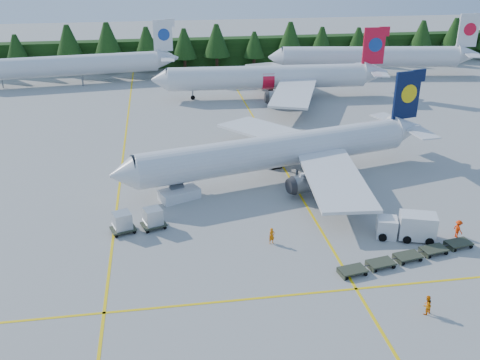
{
  "coord_description": "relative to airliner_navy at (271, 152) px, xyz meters",
  "views": [
    {
      "loc": [
        -8.86,
        -40.1,
        25.73
      ],
      "look_at": [
        -1.18,
        9.17,
        3.5
      ],
      "focal_mm": 40.0,
      "sensor_mm": 36.0,
      "label": 1
    }
  ],
  "objects": [
    {
      "name": "ground",
      "position": [
        -3.62,
        -16.58,
        -3.41
      ],
      "size": [
        320.0,
        320.0,
        0.0
      ],
      "primitive_type": "plane",
      "color": "#A2A29C",
      "rests_on": "ground"
    },
    {
      "name": "taxi_stripe_a",
      "position": [
        -17.62,
        3.42,
        -3.4
      ],
      "size": [
        0.25,
        120.0,
        0.01
      ],
      "primitive_type": "cube",
      "color": "yellow",
      "rests_on": "ground"
    },
    {
      "name": "taxi_stripe_b",
      "position": [
        2.38,
        3.42,
        -3.4
      ],
      "size": [
        0.25,
        120.0,
        0.01
      ],
      "primitive_type": "cube",
      "color": "yellow",
      "rests_on": "ground"
    },
    {
      "name": "taxi_stripe_cross",
      "position": [
        -3.62,
        -22.58,
        -3.4
      ],
      "size": [
        80.0,
        0.25,
        0.01
      ],
      "primitive_type": "cube",
      "color": "yellow",
      "rests_on": "ground"
    },
    {
      "name": "treeline_hedge",
      "position": [
        -3.62,
        65.42,
        -0.41
      ],
      "size": [
        220.0,
        4.0,
        6.0
      ],
      "primitive_type": "cube",
      "color": "black",
      "rests_on": "ground"
    },
    {
      "name": "airliner_navy",
      "position": [
        0.0,
        0.0,
        0.0
      ],
      "size": [
        38.38,
        31.21,
        11.34
      ],
      "rotation": [
        0.0,
        0.0,
        0.24
      ],
      "color": "silver",
      "rests_on": "ground"
    },
    {
      "name": "airliner_red",
      "position": [
        6.18,
        35.97,
        0.22
      ],
      "size": [
        41.57,
        34.16,
        12.08
      ],
      "rotation": [
        0.0,
        0.0,
        -0.05
      ],
      "color": "silver",
      "rests_on": "ground"
    },
    {
      "name": "airliner_far_left",
      "position": [
        -30.38,
        51.99,
        0.25
      ],
      "size": [
        40.1,
        8.22,
        11.68
      ],
      "rotation": [
        0.0,
        0.0,
        0.12
      ],
      "color": "silver",
      "rests_on": "ground"
    },
    {
      "name": "airliner_far_right",
      "position": [
        30.38,
        50.21,
        0.52
      ],
      "size": [
        42.99,
        9.65,
        12.54
      ],
      "rotation": [
        0.0,
        0.0,
        -0.14
      ],
      "color": "silver",
      "rests_on": "ground"
    },
    {
      "name": "airstairs",
      "position": [
        -11.06,
        -3.33,
        -2.57
      ],
      "size": [
        5.05,
        6.52,
        3.84
      ],
      "rotation": [
        0.0,
        0.0,
        0.4
      ],
      "color": "silver",
      "rests_on": "ground"
    },
    {
      "name": "service_truck",
      "position": [
        9.83,
        -15.45,
        -2.13
      ],
      "size": [
        5.69,
        3.56,
        2.58
      ],
      "rotation": [
        0.0,
        0.0,
        -0.33
      ],
      "color": "silver",
      "rests_on": "ground"
    },
    {
      "name": "dolly_train",
      "position": [
        8.41,
        -19.09,
        -2.98
      ],
      "size": [
        13.71,
        4.57,
        0.13
      ],
      "rotation": [
        0.0,
        0.0,
        0.17
      ],
      "color": "#313728",
      "rests_on": "ground"
    },
    {
      "name": "uld_pair",
      "position": [
        -15.22,
        -10.02,
        -2.22
      ],
      "size": [
        5.66,
        2.81,
        1.76
      ],
      "rotation": [
        0.0,
        0.0,
        0.32
      ],
      "color": "#313728",
      "rests_on": "ground"
    },
    {
      "name": "crew_a",
      "position": [
        -2.91,
        -14.47,
        -2.61
      ],
      "size": [
        0.67,
        0.53,
        1.6
      ],
      "primitive_type": "imported",
      "rotation": [
        0.0,
        0.0,
        0.28
      ],
      "color": "#DC6604",
      "rests_on": "ground"
    },
    {
      "name": "crew_b",
      "position": [
        6.47,
        -26.4,
        -2.61
      ],
      "size": [
        0.96,
        0.87,
        1.6
      ],
      "primitive_type": "imported",
      "rotation": [
        0.0,
        0.0,
        3.56
      ],
      "color": "orange",
      "rests_on": "ground"
    },
    {
      "name": "crew_c",
      "position": [
        14.81,
        -16.05,
        -2.52
      ],
      "size": [
        0.6,
        0.8,
        1.77
      ],
      "primitive_type": "imported",
      "rotation": [
        0.0,
        0.0,
        1.72
      ],
      "color": "#F43305",
      "rests_on": "ground"
    }
  ]
}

